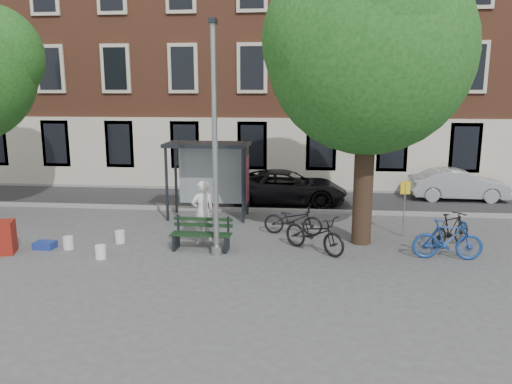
{
  "coord_description": "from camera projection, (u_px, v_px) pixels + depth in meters",
  "views": [
    {
      "loc": [
        2.36,
        -12.72,
        4.37
      ],
      "look_at": [
        0.89,
        1.76,
        1.4
      ],
      "focal_mm": 35.0,
      "sensor_mm": 36.0,
      "label": 1
    }
  ],
  "objects": [
    {
      "name": "bucket_a",
      "position": [
        101.0,
        252.0,
        13.17
      ],
      "size": [
        0.3,
        0.3,
        0.36
      ],
      "primitive_type": "cylinder",
      "rotation": [
        0.0,
        0.0,
        0.08
      ],
      "color": "white",
      "rests_on": "ground"
    },
    {
      "name": "building_row",
      "position": [
        261.0,
        36.0,
        24.77
      ],
      "size": [
        30.0,
        8.0,
        14.0
      ],
      "primitive_type": "cube",
      "color": "brown",
      "rests_on": "ground"
    },
    {
      "name": "car_dark",
      "position": [
        286.0,
        187.0,
        19.51
      ],
      "size": [
        4.72,
        2.19,
        1.31
      ],
      "primitive_type": "imported",
      "rotation": [
        0.0,
        0.0,
        1.57
      ],
      "color": "black",
      "rests_on": "ground"
    },
    {
      "name": "bucket_c",
      "position": [
        120.0,
        237.0,
        14.53
      ],
      "size": [
        0.32,
        0.32,
        0.36
      ],
      "primitive_type": "cylinder",
      "rotation": [
        0.0,
        0.0,
        -0.14
      ],
      "color": "white",
      "rests_on": "ground"
    },
    {
      "name": "painter",
      "position": [
        203.0,
        212.0,
        14.35
      ],
      "size": [
        0.81,
        0.73,
        1.86
      ],
      "primitive_type": "imported",
      "rotation": [
        0.0,
        0.0,
        3.67
      ],
      "color": "white",
      "rests_on": "ground"
    },
    {
      "name": "bus_shelter",
      "position": [
        220.0,
        163.0,
        17.18
      ],
      "size": [
        2.85,
        1.45,
        2.62
      ],
      "color": "#1E2328",
      "rests_on": "ground"
    },
    {
      "name": "bucket_b",
      "position": [
        68.0,
        243.0,
        13.96
      ],
      "size": [
        0.37,
        0.37,
        0.36
      ],
      "primitive_type": "cylinder",
      "rotation": [
        0.0,
        0.0,
        0.43
      ],
      "color": "white",
      "rests_on": "ground"
    },
    {
      "name": "bike_d",
      "position": [
        451.0,
        229.0,
        14.18
      ],
      "size": [
        1.57,
        1.38,
        0.98
      ],
      "primitive_type": "imported",
      "rotation": [
        0.0,
        0.0,
        2.24
      ],
      "color": "black",
      "rests_on": "ground"
    },
    {
      "name": "bike_a",
      "position": [
        293.0,
        220.0,
        15.3
      ],
      "size": [
        1.88,
        0.89,
        0.95
      ],
      "primitive_type": "imported",
      "rotation": [
        0.0,
        0.0,
        1.42
      ],
      "color": "black",
      "rests_on": "ground"
    },
    {
      "name": "bench",
      "position": [
        202.0,
        236.0,
        13.9
      ],
      "size": [
        1.7,
        0.6,
        0.87
      ],
      "rotation": [
        0.0,
        0.0,
        -0.03
      ],
      "color": "#1E2328",
      "rests_on": "ground"
    },
    {
      "name": "lamppost",
      "position": [
        215.0,
        153.0,
        12.95
      ],
      "size": [
        0.28,
        0.35,
        6.11
      ],
      "color": "#9EA0A3",
      "rests_on": "ground"
    },
    {
      "name": "car_silver",
      "position": [
        459.0,
        185.0,
        20.17
      ],
      "size": [
        3.82,
        1.33,
        1.26
      ],
      "primitive_type": "imported",
      "rotation": [
        0.0,
        0.0,
        1.57
      ],
      "color": "#A7AAAF",
      "rests_on": "ground"
    },
    {
      "name": "blue_crate",
      "position": [
        45.0,
        245.0,
        14.03
      ],
      "size": [
        0.57,
        0.42,
        0.2
      ],
      "primitive_type": "cube",
      "rotation": [
        0.0,
        0.0,
        -0.05
      ],
      "color": "navy",
      "rests_on": "ground"
    },
    {
      "name": "bike_b",
      "position": [
        448.0,
        240.0,
        13.04
      ],
      "size": [
        1.81,
        0.55,
        1.08
      ],
      "primitive_type": "imported",
      "rotation": [
        0.0,
        0.0,
        1.55
      ],
      "color": "navy",
      "rests_on": "ground"
    },
    {
      "name": "notice_sign",
      "position": [
        405.0,
        198.0,
        14.95
      ],
      "size": [
        0.3,
        0.05,
        1.71
      ],
      "rotation": [
        0.0,
        0.0,
        0.08
      ],
      "color": "#9EA0A3",
      "rests_on": "ground"
    },
    {
      "name": "curb_far",
      "position": [
        252.0,
        189.0,
        22.26
      ],
      "size": [
        40.0,
        0.25,
        0.12
      ],
      "primitive_type": "cube",
      "color": "gray",
      "rests_on": "ground"
    },
    {
      "name": "bike_c",
      "position": [
        314.0,
        233.0,
        13.67
      ],
      "size": [
        1.99,
        1.78,
        1.05
      ],
      "primitive_type": "imported",
      "rotation": [
        0.0,
        0.0,
        0.9
      ],
      "color": "black",
      "rests_on": "ground"
    },
    {
      "name": "tree_right",
      "position": [
        370.0,
        43.0,
        13.33
      ],
      "size": [
        5.76,
        5.6,
        8.2
      ],
      "color": "black",
      "rests_on": "ground"
    },
    {
      "name": "road",
      "position": [
        247.0,
        199.0,
        20.32
      ],
      "size": [
        40.0,
        4.0,
        0.01
      ],
      "primitive_type": "cube",
      "color": "#28282B",
      "rests_on": "ground"
    },
    {
      "name": "curb_near",
      "position": [
        241.0,
        210.0,
        18.36
      ],
      "size": [
        40.0,
        0.25,
        0.12
      ],
      "primitive_type": "cube",
      "color": "gray",
      "rests_on": "ground"
    },
    {
      "name": "ground",
      "position": [
        217.0,
        255.0,
        13.5
      ],
      "size": [
        90.0,
        90.0,
        0.0
      ],
      "primitive_type": "plane",
      "color": "#4C4C4F",
      "rests_on": "ground"
    }
  ]
}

